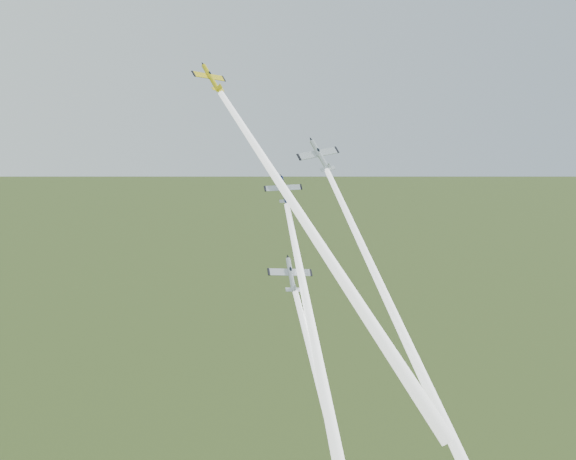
{
  "coord_description": "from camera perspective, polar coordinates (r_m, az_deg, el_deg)",
  "views": [
    {
      "loc": [
        -62.64,
        -105.37,
        114.41
      ],
      "look_at": [
        0.0,
        -6.0,
        92.0
      ],
      "focal_mm": 45.0,
      "sensor_mm": 36.0,
      "label": 1
    }
  ],
  "objects": [
    {
      "name": "smoke_trail_silver_right",
      "position": [
        115.55,
        10.02,
        -10.06
      ],
      "size": [
        3.25,
        51.78,
        56.28
      ],
      "primitive_type": null,
      "rotation": [
        -0.74,
        0.0,
        -0.02
      ],
      "color": "white"
    },
    {
      "name": "smoke_trail_navy",
      "position": [
        114.27,
        2.36,
        -10.02
      ],
      "size": [
        14.48,
        39.22,
        43.97
      ],
      "primitive_type": null,
      "rotation": [
        -0.74,
        0.0,
        -0.31
      ],
      "color": "white"
    },
    {
      "name": "plane_navy",
      "position": [
        128.75,
        -0.33,
        3.22
      ],
      "size": [
        8.24,
        7.35,
        5.93
      ],
      "primitive_type": null,
      "rotation": [
        0.83,
        -0.01,
        -0.31
      ],
      "color": "#0D163C"
    },
    {
      "name": "plane_silver_low",
      "position": [
        120.2,
        0.23,
        -3.55
      ],
      "size": [
        9.54,
        7.66,
        7.42
      ],
      "primitive_type": null,
      "rotation": [
        0.83,
        0.11,
        -0.22
      ],
      "color": "silver"
    },
    {
      "name": "smoke_trail_yellow",
      "position": [
        106.3,
        2.95,
        -1.79
      ],
      "size": [
        15.62,
        42.49,
        47.76
      ],
      "primitive_type": null,
      "rotation": [
        -0.74,
        0.0,
        0.31
      ],
      "color": "white"
    },
    {
      "name": "plane_yellow",
      "position": [
        119.22,
        -6.12,
        11.87
      ],
      "size": [
        7.96,
        7.56,
        6.58
      ],
      "primitive_type": null,
      "rotation": [
        0.83,
        0.1,
        0.31
      ],
      "color": "yellow"
    },
    {
      "name": "plane_silver_right",
      "position": [
        130.18,
        2.54,
        5.91
      ],
      "size": [
        9.28,
        6.92,
        8.16
      ],
      "primitive_type": null,
      "rotation": [
        0.83,
        -0.12,
        -0.02
      ],
      "color": "silver"
    }
  ]
}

